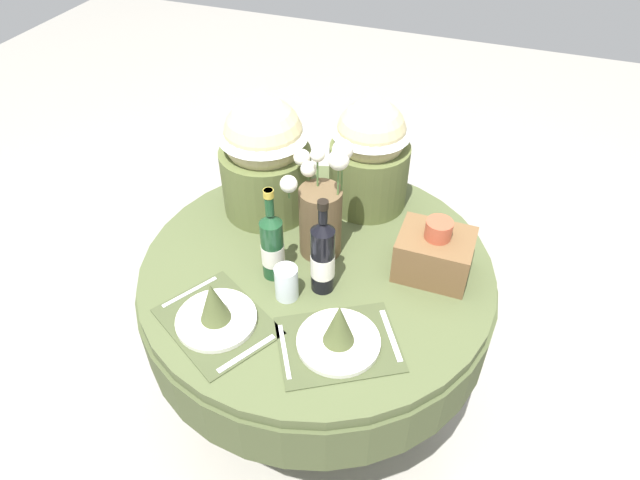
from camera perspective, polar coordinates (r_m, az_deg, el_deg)
ground at (r=2.40m, az=-0.25°, el=-15.13°), size 8.00×8.00×0.00m
dining_table at (r=1.94m, az=-0.30°, el=-5.53°), size 1.19×1.19×0.73m
place_setting_left at (r=1.66m, az=-10.71°, el=-7.23°), size 0.42×0.39×0.16m
place_setting_right at (r=1.58m, az=1.94°, el=-9.58°), size 0.43×0.40×0.16m
flower_vase at (r=1.79m, az=0.05°, el=2.95°), size 0.21×0.21×0.43m
wine_bottle_left at (r=1.73m, az=-4.91°, el=-0.51°), size 0.07×0.07×0.33m
wine_bottle_right at (r=1.67m, az=0.28°, el=-1.68°), size 0.07×0.07×0.34m
tumbler_near_left at (r=1.70m, az=-3.46°, el=-4.38°), size 0.07×0.07×0.11m
gift_tub_back_left at (r=1.94m, az=-5.72°, el=9.28°), size 0.32×0.32×0.48m
gift_tub_back_centre at (r=1.97m, az=5.18°, el=9.46°), size 0.29×0.29×0.45m
woven_basket_side_right at (r=1.79m, az=11.64°, el=-1.32°), size 0.23×0.19×0.21m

